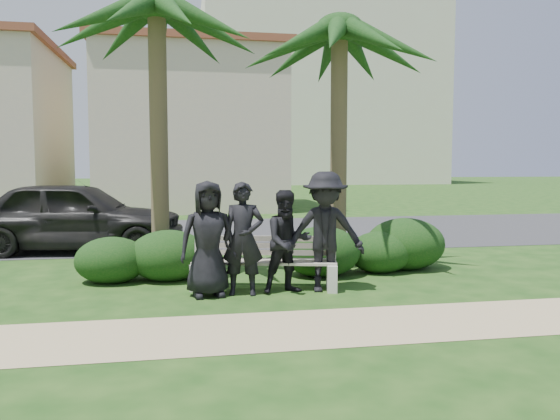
{
  "coord_description": "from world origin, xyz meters",
  "views": [
    {
      "loc": [
        -1.51,
        -8.22,
        2.0
      ],
      "look_at": [
        0.16,
        1.0,
        1.24
      ],
      "focal_mm": 35.0,
      "sensor_mm": 36.0,
      "label": 1
    }
  ],
  "objects_px": {
    "palm_right": "(340,31)",
    "car_a": "(76,216)",
    "man_a": "(208,239)",
    "park_bench": "(264,266)",
    "man_c": "(288,242)",
    "palm_left": "(157,8)",
    "man_d": "(325,232)",
    "man_b": "(243,239)"
  },
  "relations": [
    {
      "from": "man_c",
      "to": "car_a",
      "type": "xyz_separation_m",
      "value": [
        -4.05,
        4.9,
        0.02
      ]
    },
    {
      "from": "palm_left",
      "to": "car_a",
      "type": "xyz_separation_m",
      "value": [
        -2.03,
        3.14,
        -3.93
      ]
    },
    {
      "from": "park_bench",
      "to": "palm_left",
      "type": "height_order",
      "value": "palm_left"
    },
    {
      "from": "man_b",
      "to": "palm_left",
      "type": "distance_m",
      "value": 4.47
    },
    {
      "from": "man_d",
      "to": "car_a",
      "type": "xyz_separation_m",
      "value": [
        -4.65,
        4.91,
        -0.12
      ]
    },
    {
      "from": "man_a",
      "to": "palm_left",
      "type": "bearing_deg",
      "value": 106.46
    },
    {
      "from": "man_c",
      "to": "car_a",
      "type": "bearing_deg",
      "value": 119.73
    },
    {
      "from": "park_bench",
      "to": "man_c",
      "type": "distance_m",
      "value": 0.65
    },
    {
      "from": "park_bench",
      "to": "man_b",
      "type": "xyz_separation_m",
      "value": [
        -0.37,
        -0.35,
        0.51
      ]
    },
    {
      "from": "palm_left",
      "to": "man_b",
      "type": "bearing_deg",
      "value": -53.37
    },
    {
      "from": "man_d",
      "to": "palm_right",
      "type": "relative_size",
      "value": 0.35
    },
    {
      "from": "palm_right",
      "to": "man_a",
      "type": "bearing_deg",
      "value": -144.28
    },
    {
      "from": "man_d",
      "to": "palm_right",
      "type": "height_order",
      "value": "palm_right"
    },
    {
      "from": "park_bench",
      "to": "car_a",
      "type": "xyz_separation_m",
      "value": [
        -3.72,
        4.56,
        0.46
      ]
    },
    {
      "from": "park_bench",
      "to": "man_a",
      "type": "xyz_separation_m",
      "value": [
        -0.91,
        -0.35,
        0.52
      ]
    },
    {
      "from": "palm_right",
      "to": "car_a",
      "type": "bearing_deg",
      "value": 150.69
    },
    {
      "from": "park_bench",
      "to": "man_d",
      "type": "bearing_deg",
      "value": -7.21
    },
    {
      "from": "car_a",
      "to": "man_a",
      "type": "bearing_deg",
      "value": -143.36
    },
    {
      "from": "man_b",
      "to": "man_c",
      "type": "height_order",
      "value": "man_b"
    },
    {
      "from": "palm_right",
      "to": "car_a",
      "type": "relative_size",
      "value": 1.13
    },
    {
      "from": "man_c",
      "to": "palm_left",
      "type": "xyz_separation_m",
      "value": [
        -2.01,
        1.76,
        3.95
      ]
    },
    {
      "from": "man_a",
      "to": "man_b",
      "type": "distance_m",
      "value": 0.54
    },
    {
      "from": "man_a",
      "to": "palm_left",
      "type": "distance_m",
      "value": 4.33
    },
    {
      "from": "man_c",
      "to": "palm_right",
      "type": "distance_m",
      "value": 4.38
    },
    {
      "from": "man_d",
      "to": "palm_left",
      "type": "distance_m",
      "value": 4.95
    },
    {
      "from": "man_b",
      "to": "palm_right",
      "type": "xyz_separation_m",
      "value": [
        2.06,
        1.87,
        3.66
      ]
    },
    {
      "from": "park_bench",
      "to": "palm_left",
      "type": "relative_size",
      "value": 0.43
    },
    {
      "from": "man_d",
      "to": "palm_left",
      "type": "height_order",
      "value": "palm_left"
    },
    {
      "from": "man_b",
      "to": "man_d",
      "type": "height_order",
      "value": "man_d"
    },
    {
      "from": "man_a",
      "to": "man_b",
      "type": "xyz_separation_m",
      "value": [
        0.54,
        0.0,
        -0.01
      ]
    },
    {
      "from": "man_b",
      "to": "palm_right",
      "type": "height_order",
      "value": "palm_right"
    },
    {
      "from": "palm_right",
      "to": "man_b",
      "type": "bearing_deg",
      "value": -137.83
    },
    {
      "from": "car_a",
      "to": "man_b",
      "type": "bearing_deg",
      "value": -138.82
    },
    {
      "from": "man_d",
      "to": "man_a",
      "type": "bearing_deg",
      "value": -169.24
    },
    {
      "from": "man_c",
      "to": "palm_left",
      "type": "relative_size",
      "value": 0.28
    },
    {
      "from": "park_bench",
      "to": "car_a",
      "type": "distance_m",
      "value": 5.9
    },
    {
      "from": "man_b",
      "to": "palm_left",
      "type": "relative_size",
      "value": 0.31
    },
    {
      "from": "palm_left",
      "to": "man_d",
      "type": "bearing_deg",
      "value": -33.93
    },
    {
      "from": "man_c",
      "to": "man_d",
      "type": "xyz_separation_m",
      "value": [
        0.61,
        -0.0,
        0.14
      ]
    },
    {
      "from": "man_b",
      "to": "palm_right",
      "type": "relative_size",
      "value": 0.32
    },
    {
      "from": "man_b",
      "to": "palm_right",
      "type": "bearing_deg",
      "value": 52.88
    },
    {
      "from": "man_a",
      "to": "palm_right",
      "type": "distance_m",
      "value": 4.86
    }
  ]
}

